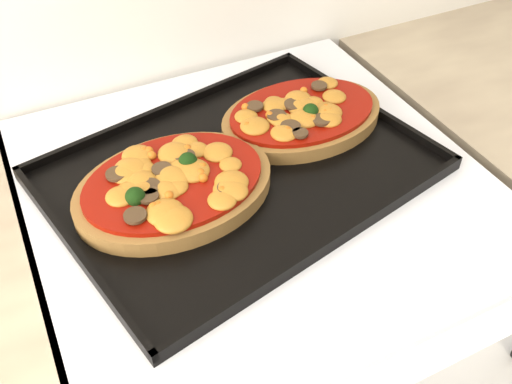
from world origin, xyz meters
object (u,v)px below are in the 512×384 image
stove (257,361)px  baking_tray (240,168)px  pizza_left (174,184)px  pizza_right (302,114)px

stove → baking_tray: baking_tray is taller
baking_tray → pizza_left: 0.10m
pizza_right → baking_tray: bearing=-157.6°
stove → baking_tray: bearing=122.9°
stove → baking_tray: size_ratio=1.89×
baking_tray → pizza_right: size_ratio=1.97×
baking_tray → pizza_left: pizza_left is taller
stove → pizza_left: 0.50m
stove → pizza_right: size_ratio=3.73×
pizza_left → baking_tray: bearing=5.9°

